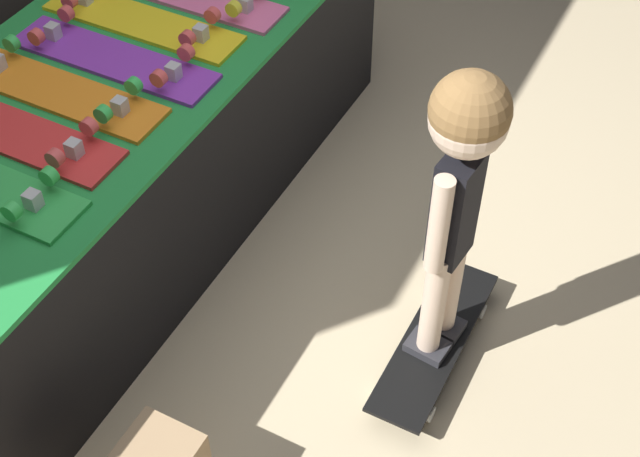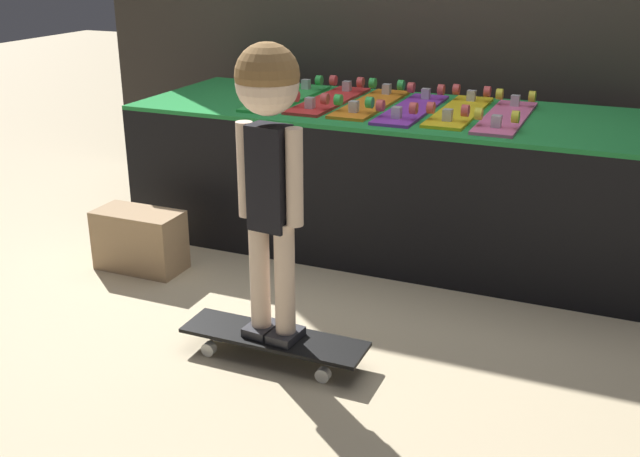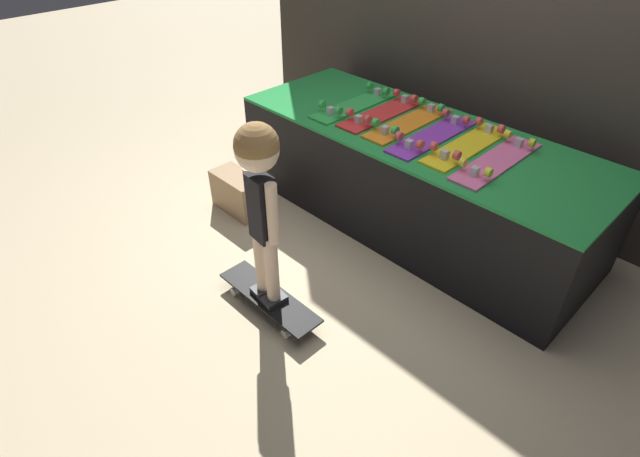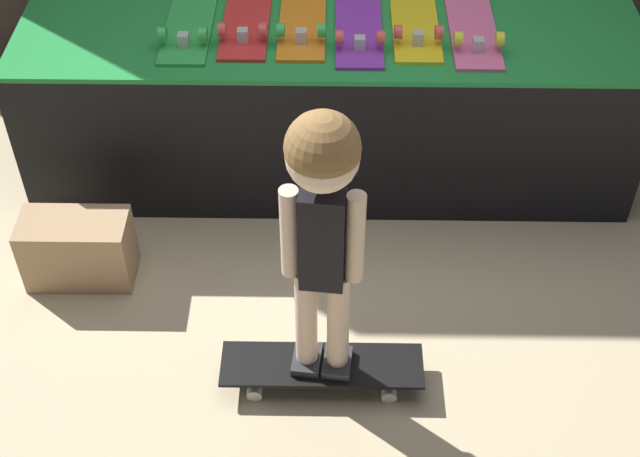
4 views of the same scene
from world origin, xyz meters
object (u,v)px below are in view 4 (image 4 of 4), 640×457
at_px(skateboard_orange_on_rack, 303,8).
at_px(child, 322,205).
at_px(storage_box, 78,249).
at_px(skateboard_purple_on_rack, 359,15).
at_px(skateboard_red_on_rack, 248,8).
at_px(skateboard_yellow_on_rack, 414,10).
at_px(skateboard_on_floor, 322,367).
at_px(skateboard_green_on_rack, 192,12).
at_px(skateboard_pink_on_rack, 470,16).

xyz_separation_m(skateboard_orange_on_rack, child, (0.09, -1.30, 0.12)).
height_order(child, storage_box, child).
bearing_deg(skateboard_purple_on_rack, skateboard_orange_on_rack, 168.13).
height_order(skateboard_red_on_rack, skateboard_orange_on_rack, same).
relative_size(skateboard_yellow_on_rack, skateboard_on_floor, 1.06).
height_order(skateboard_green_on_rack, skateboard_purple_on_rack, same).
relative_size(skateboard_yellow_on_rack, skateboard_pink_on_rack, 1.00).
relative_size(skateboard_red_on_rack, child, 0.70).
xyz_separation_m(skateboard_red_on_rack, child, (0.32, -1.30, 0.12)).
distance_m(skateboard_pink_on_rack, storage_box, 1.77).
distance_m(skateboard_on_floor, storage_box, 1.05).
distance_m(skateboard_orange_on_rack, skateboard_yellow_on_rack, 0.44).
bearing_deg(skateboard_purple_on_rack, skateboard_green_on_rack, 178.85).
height_order(skateboard_green_on_rack, storage_box, skateboard_green_on_rack).
bearing_deg(skateboard_on_floor, skateboard_orange_on_rack, 94.17).
bearing_deg(storage_box, skateboard_orange_on_rack, 44.17).
height_order(skateboard_purple_on_rack, skateboard_on_floor, skateboard_purple_on_rack).
xyz_separation_m(skateboard_orange_on_rack, skateboard_pink_on_rack, (0.66, -0.05, 0.00)).
relative_size(skateboard_purple_on_rack, storage_box, 1.82).
xyz_separation_m(skateboard_orange_on_rack, skateboard_purple_on_rack, (0.22, -0.05, 0.00)).
xyz_separation_m(child, storage_box, (-0.93, 0.49, -0.68)).
height_order(skateboard_purple_on_rack, child, child).
bearing_deg(storage_box, skateboard_pink_on_rack, 26.98).
distance_m(skateboard_pink_on_rack, skateboard_on_floor, 1.51).
distance_m(skateboard_green_on_rack, skateboard_orange_on_rack, 0.44).
bearing_deg(skateboard_red_on_rack, storage_box, -127.12).
height_order(skateboard_green_on_rack, skateboard_orange_on_rack, same).
distance_m(skateboard_yellow_on_rack, child, 1.34).
bearing_deg(skateboard_pink_on_rack, skateboard_green_on_rack, 179.16).
bearing_deg(skateboard_red_on_rack, skateboard_pink_on_rack, -3.24).
relative_size(skateboard_green_on_rack, skateboard_red_on_rack, 1.00).
height_order(skateboard_green_on_rack, skateboard_pink_on_rack, same).
height_order(skateboard_orange_on_rack, storage_box, skateboard_orange_on_rack).
bearing_deg(skateboard_yellow_on_rack, skateboard_green_on_rack, -178.30).
bearing_deg(skateboard_green_on_rack, child, -67.06).
xyz_separation_m(skateboard_orange_on_rack, skateboard_yellow_on_rack, (0.44, -0.01, 0.00)).
bearing_deg(storage_box, skateboard_purple_on_rack, 35.92).
relative_size(skateboard_on_floor, child, 0.66).
bearing_deg(skateboard_on_floor, child, 90.00).
bearing_deg(skateboard_yellow_on_rack, skateboard_red_on_rack, 179.34).
height_order(skateboard_on_floor, storage_box, storage_box).
distance_m(skateboard_yellow_on_rack, skateboard_pink_on_rack, 0.22).
height_order(skateboard_red_on_rack, skateboard_yellow_on_rack, same).
xyz_separation_m(skateboard_on_floor, storage_box, (-0.93, 0.49, 0.07)).
relative_size(skateboard_green_on_rack, skateboard_orange_on_rack, 1.00).
bearing_deg(skateboard_yellow_on_rack, skateboard_orange_on_rack, 179.10).
distance_m(skateboard_purple_on_rack, skateboard_yellow_on_rack, 0.22).
distance_m(skateboard_pink_on_rack, child, 1.38).
bearing_deg(child, skateboard_purple_on_rack, 90.17).
xyz_separation_m(skateboard_red_on_rack, skateboard_orange_on_rack, (0.22, -0.00, 0.00)).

